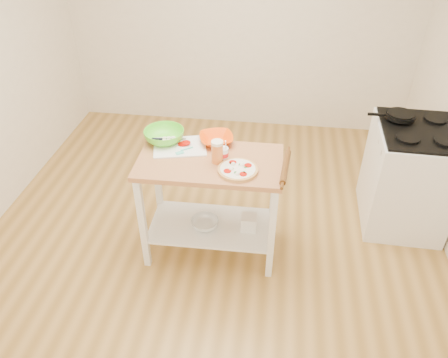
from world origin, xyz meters
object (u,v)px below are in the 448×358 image
at_px(spatula, 184,151).
at_px(shelf_bin, 249,222).
at_px(yogurt_tub, 223,154).
at_px(knife, 164,139).
at_px(cutting_board, 180,146).
at_px(beer_pint, 217,152).
at_px(pizza, 238,170).
at_px(gas_stove, 408,176).
at_px(skillet, 399,116).
at_px(shelf_glass_bowl, 205,223).
at_px(prep_island, 210,188).
at_px(rolling_pin, 285,167).
at_px(orange_bowl, 216,139).
at_px(green_bowl, 164,136).

distance_m(spatula, shelf_bin, 0.80).
bearing_deg(yogurt_tub, knife, 158.06).
distance_m(spatula, knife, 0.24).
xyz_separation_m(cutting_board, spatula, (0.05, -0.07, 0.01)).
bearing_deg(beer_pint, knife, 152.53).
bearing_deg(cutting_board, spatula, -69.92).
distance_m(pizza, cutting_board, 0.55).
distance_m(gas_stove, shelf_bin, 1.48).
relative_size(gas_stove, skillet, 2.85).
bearing_deg(shelf_glass_bowl, prep_island, 32.00).
bearing_deg(pizza, shelf_glass_bowl, 161.66).
xyz_separation_m(prep_island, spatula, (-0.21, 0.08, 0.27)).
relative_size(prep_island, rolling_pin, 2.70).
xyz_separation_m(knife, shelf_glass_bowl, (0.35, -0.25, -0.62)).
bearing_deg(prep_island, knife, 151.00).
xyz_separation_m(beer_pint, rolling_pin, (0.50, -0.04, -0.07)).
height_order(rolling_pin, shelf_bin, rolling_pin).
distance_m(spatula, yogurt_tub, 0.32).
height_order(pizza, cutting_board, pizza).
height_order(gas_stove, yogurt_tub, gas_stove).
height_order(prep_island, gas_stove, gas_stove).
height_order(gas_stove, shelf_bin, gas_stove).
height_order(spatula, yogurt_tub, yogurt_tub).
relative_size(gas_stove, shelf_glass_bowl, 4.90).
bearing_deg(prep_island, orange_bowl, 87.53).
bearing_deg(green_bowl, prep_island, -29.07).
bearing_deg(rolling_pin, spatula, 170.34).
bearing_deg(beer_pint, shelf_glass_bowl, -173.13).
bearing_deg(yogurt_tub, cutting_board, 160.30).
height_order(prep_island, green_bowl, green_bowl).
bearing_deg(cutting_board, shelf_bin, -27.99).
height_order(gas_stove, knife, gas_stove).
bearing_deg(gas_stove, shelf_glass_bowl, -157.37).
xyz_separation_m(spatula, shelf_bin, (0.52, -0.08, -0.59)).
height_order(spatula, shelf_bin, spatula).
relative_size(prep_island, cutting_board, 2.38).
bearing_deg(spatula, beer_pint, -56.29).
distance_m(pizza, spatula, 0.48).
bearing_deg(beer_pint, prep_island, 163.96).
bearing_deg(shelf_glass_bowl, pizza, -18.34).
height_order(cutting_board, knife, cutting_board).
xyz_separation_m(prep_island, knife, (-0.40, 0.22, 0.27)).
distance_m(prep_island, rolling_pin, 0.62).
height_order(knife, orange_bowl, orange_bowl).
distance_m(beer_pint, shelf_glass_bowl, 0.70).
xyz_separation_m(knife, orange_bowl, (0.41, 0.03, 0.02)).
xyz_separation_m(knife, green_bowl, (0.00, -0.00, 0.03)).
relative_size(prep_island, green_bowl, 3.45).
height_order(beer_pint, shelf_glass_bowl, beer_pint).
distance_m(skillet, green_bowl, 1.96).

